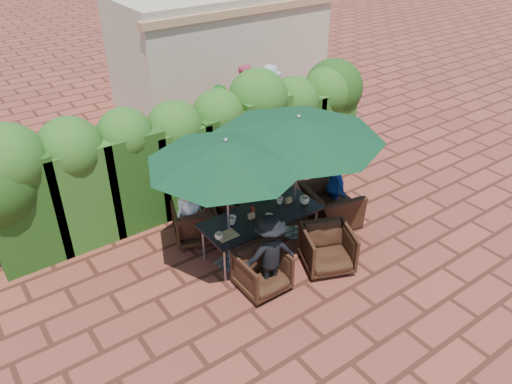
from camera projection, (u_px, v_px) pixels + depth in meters
ground at (265, 249)px, 9.21m from camera, size 80.00×80.00×0.00m
dining_table at (261, 219)px, 8.87m from camera, size 2.20×0.90×0.75m
umbrella_left at (226, 152)px, 7.70m from camera, size 2.58×2.58×2.46m
umbrella_right at (298, 128)px, 8.48m from camera, size 3.01×3.01×2.46m
chair_far_left at (195, 221)px, 9.30m from camera, size 0.97×0.95×0.79m
chair_far_mid at (238, 207)px, 9.64m from camera, size 1.00×0.97×0.85m
chair_far_right at (262, 195)px, 10.06m from camera, size 1.01×0.98×0.80m
chair_near_left at (262, 270)px, 8.13m from camera, size 0.76×0.71×0.78m
chair_near_right at (328, 247)px, 8.58m from camera, size 1.06×1.03×0.84m
chair_end_right at (331, 200)px, 9.78m from camera, size 0.94×1.22×0.95m
adult_far_left at (189, 212)px, 9.10m from camera, size 0.72×0.55×1.30m
adult_far_mid at (231, 199)px, 9.42m from camera, size 0.54×0.47×1.35m
adult_far_right at (268, 182)px, 10.04m from camera, size 0.71×0.56×1.29m
adult_near_left at (270, 254)px, 7.99m from camera, size 0.97×0.61×1.40m
adult_end_right at (335, 187)px, 9.84m from camera, size 0.57×0.84×1.30m
child_left at (211, 211)px, 9.57m from camera, size 0.33×0.29×0.80m
child_right at (250, 195)px, 10.05m from camera, size 0.31×0.26×0.82m
pedestrian_a at (220, 115)px, 12.54m from camera, size 1.58×0.90×1.60m
pedestrian_b at (245, 100)px, 13.12m from camera, size 1.04×0.92×1.85m
pedestrian_c at (270, 97)px, 13.39m from camera, size 1.09×1.22×1.77m
cup_a at (219, 236)px, 8.20m from camera, size 0.14×0.14×0.11m
cup_b at (232, 220)px, 8.57m from camera, size 0.15×0.15×0.14m
cup_c at (269, 218)px, 8.64m from camera, size 0.17×0.17×0.13m
cup_d at (280, 200)px, 9.13m from camera, size 0.13×0.13×0.13m
cup_e at (304, 200)px, 9.12m from camera, size 0.18×0.18×0.14m
ketchup_bottle at (253, 211)px, 8.80m from camera, size 0.04×0.04×0.17m
sauce_bottle at (254, 212)px, 8.77m from camera, size 0.04×0.04×0.17m
serving_tray at (227, 235)px, 8.31m from camera, size 0.35×0.25×0.02m
number_block_left at (251, 216)px, 8.72m from camera, size 0.12×0.06×0.10m
number_block_right at (289, 200)px, 9.15m from camera, size 0.12×0.06×0.10m
hedge_wall at (189, 141)px, 10.01m from camera, size 9.10×1.60×2.57m
building at (220, 47)px, 14.94m from camera, size 6.20×3.08×3.20m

